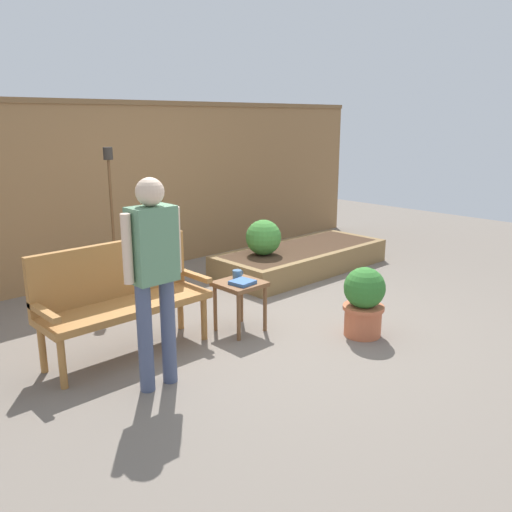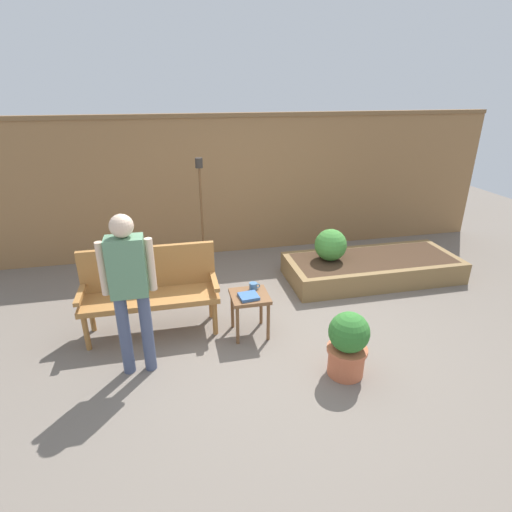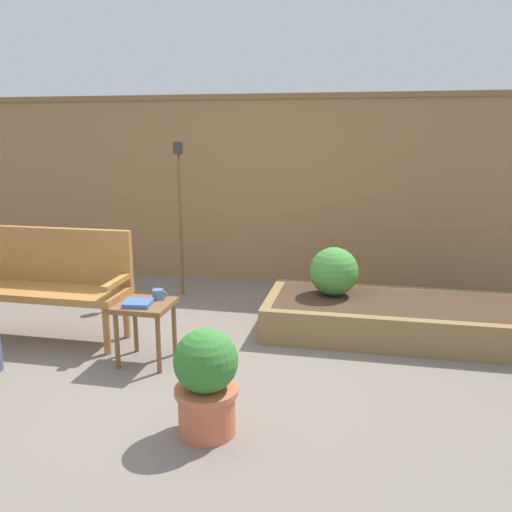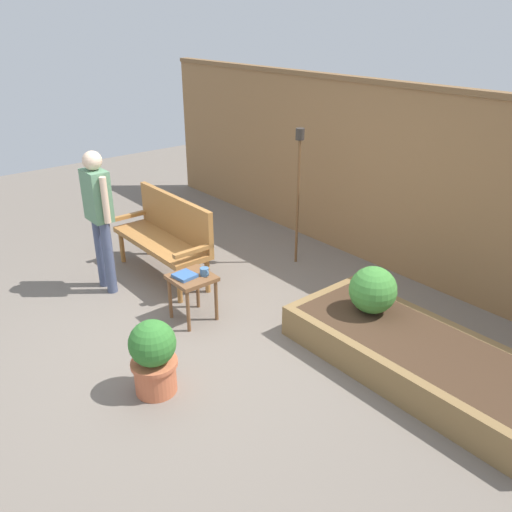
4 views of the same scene
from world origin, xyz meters
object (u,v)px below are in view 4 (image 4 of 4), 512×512
side_table (192,284)px  book_on_table (185,276)px  person_by_bench (99,210)px  potted_boxwood (153,356)px  tiki_torch (299,173)px  cup_on_table (205,272)px  garden_bench (167,231)px  shrub_near_bench (373,290)px

side_table → book_on_table: size_ratio=2.47×
person_by_bench → potted_boxwood: bearing=-14.2°
side_table → tiki_torch: (-0.32, 1.72, 0.74)m
cup_on_table → tiki_torch: tiki_torch is taller
side_table → cup_on_table: bearing=58.9°
tiki_torch → person_by_bench: (-0.84, -2.10, -0.20)m
garden_bench → potted_boxwood: size_ratio=2.22×
tiki_torch → person_by_bench: tiki_torch is taller
garden_bench → side_table: 1.10m
potted_boxwood → side_table: bearing=130.9°
shrub_near_bench → tiki_torch: tiki_torch is taller
shrub_near_bench → side_table: bearing=-141.5°
potted_boxwood → garden_bench: bearing=145.8°
side_table → shrub_near_bench: shrub_near_bench is taller
person_by_bench → side_table: bearing=18.1°
garden_bench → book_on_table: garden_bench is taller
cup_on_table → person_by_bench: person_by_bench is taller
book_on_table → potted_boxwood: size_ratio=0.30×
side_table → cup_on_table: cup_on_table is taller
cup_on_table → person_by_bench: size_ratio=0.08×
cup_on_table → tiki_torch: (-0.39, 1.62, 0.62)m
potted_boxwood → person_by_bench: person_by_bench is taller
book_on_table → shrub_near_bench: (1.38, 1.14, 0.02)m
cup_on_table → person_by_bench: bearing=-158.3°
side_table → person_by_bench: bearing=-161.9°
potted_boxwood → tiki_torch: 2.91m
potted_boxwood → person_by_bench: 2.05m
cup_on_table → book_on_table: 0.20m
cup_on_table → person_by_bench: (-1.22, -0.49, 0.41)m
person_by_bench → cup_on_table: bearing=21.7°
side_table → shrub_near_bench: (1.36, 1.08, 0.12)m
garden_bench → side_table: garden_bench is taller
cup_on_table → potted_boxwood: size_ratio=0.19×
cup_on_table → shrub_near_bench: (1.29, 0.97, 0.00)m
potted_boxwood → tiki_torch: bearing=112.4°
shrub_near_bench → tiki_torch: size_ratio=0.27×
book_on_table → person_by_bench: person_by_bench is taller
garden_bench → book_on_table: (1.01, -0.41, -0.05)m
side_table → potted_boxwood: (0.75, -0.86, -0.06)m
cup_on_table → tiki_torch: 1.77m
cup_on_table → book_on_table: size_ratio=0.62×
cup_on_table → tiki_torch: size_ratio=0.07×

